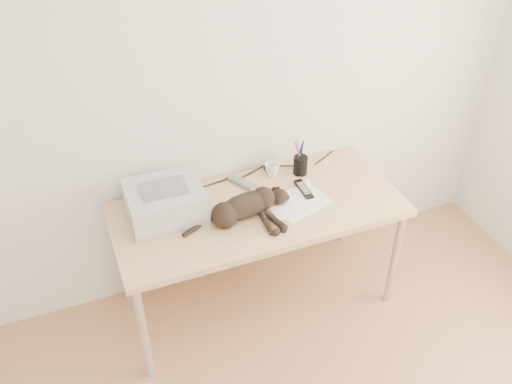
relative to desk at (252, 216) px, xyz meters
name	(u,v)px	position (x,y,z in m)	size (l,w,h in m)	color
wall_back	(234,87)	(0.00, 0.27, 0.69)	(3.50, 3.50, 0.00)	silver
desk	(252,216)	(0.00, 0.00, 0.00)	(1.60, 0.70, 0.74)	tan
printer	(165,202)	(-0.48, 0.03, 0.22)	(0.40, 0.34, 0.19)	#A9A9AE
papers	(298,202)	(0.22, -0.13, 0.14)	(0.37, 0.29, 0.01)	white
cat	(243,208)	(-0.11, -0.14, 0.20)	(0.64, 0.30, 0.14)	black
mug	(272,169)	(0.19, 0.16, 0.18)	(0.09, 0.09, 0.08)	white
pen_cup	(300,165)	(0.35, 0.12, 0.19)	(0.08, 0.08, 0.21)	black
remote_grey	(242,183)	(-0.01, 0.14, 0.14)	(0.05, 0.20, 0.02)	slate
remote_black	(304,190)	(0.30, -0.05, 0.14)	(0.05, 0.18, 0.02)	black
mouse	(306,182)	(0.33, 0.00, 0.15)	(0.06, 0.10, 0.03)	white
cable_tangle	(239,175)	(0.00, 0.22, 0.14)	(1.36, 0.08, 0.01)	black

